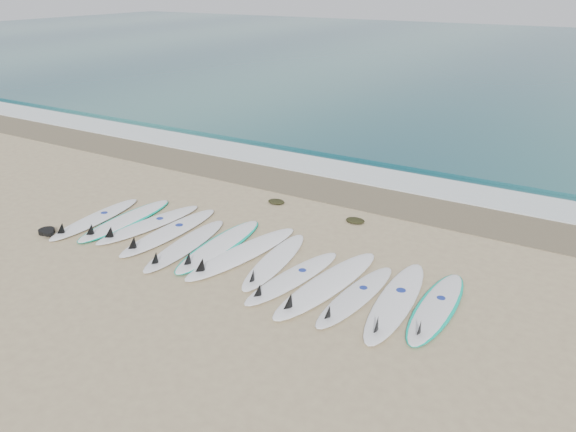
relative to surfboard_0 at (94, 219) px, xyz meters
The scene contains 21 objects.
ground 3.66m from the surfboard_0, ahead, with size 120.00×120.00×0.00m, color tan.
ocean 32.97m from the surfboard_0, 83.64° to the left, with size 120.00×55.00×0.03m, color #20585D.
wet_sand_band 5.70m from the surfboard_0, 50.13° to the left, with size 120.00×1.80×0.01m, color brown.
foam_band 6.83m from the surfboard_0, 57.68° to the left, with size 120.00×1.40×0.04m, color silver.
wave_crest 8.14m from the surfboard_0, 63.34° to the left, with size 120.00×1.00×0.10m, color #20585D.
surfboard_0 is the anchor object (origin of this frame).
surfboard_1 0.67m from the surfboard_0, 27.90° to the left, with size 0.71×2.63×0.33m.
surfboard_2 1.24m from the surfboard_0, 17.89° to the left, with size 0.91×2.65×0.33m.
surfboard_3 1.83m from the surfboard_0, ahead, with size 0.58×2.73×0.35m.
surfboard_4 2.48m from the surfboard_0, ahead, with size 0.78×2.58×0.33m.
surfboard_5 3.07m from the surfboard_0, ahead, with size 0.78×2.68×0.34m.
surfboard_6 3.62m from the surfboard_0, ahead, with size 1.02×2.89×0.36m.
surfboard_7 4.31m from the surfboard_0, ahead, with size 0.81×2.47×0.31m.
surfboard_8 4.88m from the surfboard_0, ahead, with size 0.87×2.45×0.31m.
surfboard_9 5.49m from the surfboard_0, ahead, with size 0.95×2.90×0.36m.
surfboard_10 6.06m from the surfboard_0, ahead, with size 0.67×2.36×0.30m.
surfboard_11 6.68m from the surfboard_0, ahead, with size 0.79×2.75×0.35m.
surfboard_12 7.29m from the surfboard_0, ahead, with size 0.62×2.41×0.30m.
seaweed_near 4.00m from the surfboard_0, 46.54° to the left, with size 0.40×0.31×0.08m, color black.
seaweed_far 5.55m from the surfboard_0, 30.87° to the left, with size 0.41×0.32×0.08m, color black.
leash_coil 0.97m from the surfboard_0, 109.41° to the right, with size 0.46×0.36×0.11m.
Camera 1 is at (5.52, -7.46, 4.77)m, focal length 35.00 mm.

